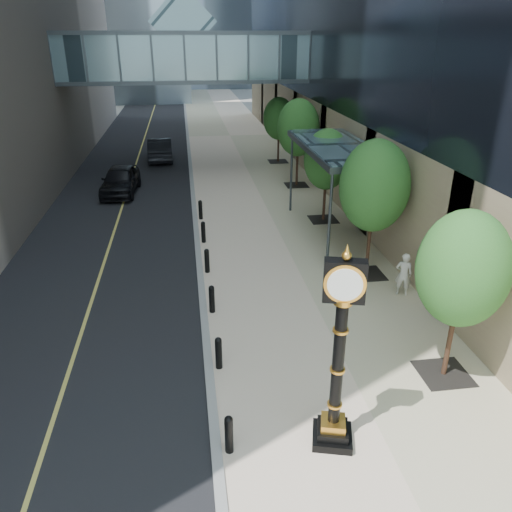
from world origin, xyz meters
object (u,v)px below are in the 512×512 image
Objects in this scene: pedestrian at (404,274)px; street_clock at (338,366)px; car_near at (120,180)px; car_far at (160,149)px.

street_clock is at bearing 77.46° from pedestrian.
pedestrian reaches higher than car_near.
car_far is at bearing 80.64° from car_near.
street_clock reaches higher than car_far.
street_clock is at bearing 97.23° from car_far.
car_near is (-7.04, 21.44, -1.35)m from street_clock.
street_clock is 1.02× the size of car_near.
street_clock is 0.97× the size of car_far.
car_near is 0.96× the size of car_far.
pedestrian is at bearing 70.96° from street_clock.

